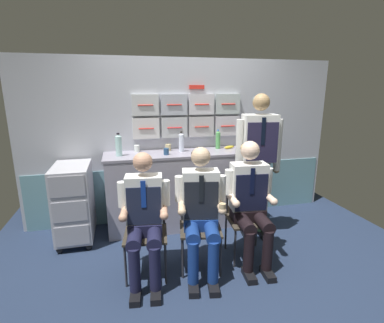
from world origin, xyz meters
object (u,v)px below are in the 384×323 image
Objects in this scene: crew_member_center at (201,207)px; folding_chair_right at (245,209)px; crew_member_left at (144,214)px; folding_chair_center at (200,216)px; coffee_cup_spare at (166,151)px; water_bottle_tall at (119,145)px; snack_banana at (229,147)px; crew_member_right at (251,198)px; folding_chair_left at (146,221)px; service_trolley at (74,201)px; crew_member_standing at (258,154)px.

crew_member_center is 0.62m from folding_chair_right.
folding_chair_right is at bearing 11.44° from crew_member_left.
coffee_cup_spare is (-0.21, 0.80, 0.52)m from folding_chair_center.
water_bottle_tall is 1.43m from snack_banana.
folding_chair_right is 10.41× the size of coffee_cup_spare.
crew_member_left is 0.98× the size of crew_member_center.
folding_chair_center is 1.00× the size of folding_chair_right.
snack_banana is (0.67, 0.96, 0.50)m from folding_chair_center.
crew_member_right is 1.11m from snack_banana.
folding_chair_left is at bearing 178.69° from folding_chair_center.
service_trolley is 2.02m from crew_member_right.
coffee_cup_spare is at bearing 135.12° from folding_chair_right.
water_bottle_tall reaches higher than folding_chair_right.
crew_member_left is at bearing 178.98° from crew_member_center.
crew_member_right reaches higher than folding_chair_left.
snack_banana is (0.14, 0.89, 0.50)m from folding_chair_right.
service_trolley is 1.10× the size of folding_chair_left.
service_trolley is at bearing 154.34° from crew_member_right.
snack_banana is at bearing 80.89° from folding_chair_right.
crew_member_left is at bearing -158.89° from crew_member_standing.
service_trolley is 2.04m from snack_banana.
snack_banana is (-0.14, 0.58, -0.02)m from crew_member_standing.
folding_chair_left is at bearing 161.56° from crew_member_center.
crew_member_standing is at bearing 57.68° from crew_member_right.
service_trolley is at bearing 149.01° from folding_chair_center.
folding_chair_left is 3.02× the size of water_bottle_tall.
crew_member_right is 1.64m from water_bottle_tall.
folding_chair_left is at bearing -113.09° from coffee_cup_spare.
service_trolley is at bearing -179.26° from coffee_cup_spare.
crew_member_right reaches higher than crew_member_center.
snack_banana reaches higher than folding_chair_left.
coffee_cup_spare is 0.46× the size of snack_banana.
folding_chair_right is at bearing -44.88° from coffee_cup_spare.
crew_member_center is at bearing -18.44° from folding_chair_left.
folding_chair_center is at bearing 170.25° from crew_member_right.
crew_member_center is 1.49× the size of folding_chair_right.
service_trolley is 0.73× the size of crew_member_right.
coffee_cup_spare is (0.36, 0.95, 0.37)m from crew_member_left.
crew_member_center is (-0.03, -0.16, 0.17)m from folding_chair_center.
water_bottle_tall is at bearing 125.47° from crew_member_center.
crew_member_left is 1.69m from snack_banana.
crew_member_right is at bearing -95.41° from folding_chair_right.
crew_member_center is 0.54m from crew_member_right.
folding_chair_center is 0.55m from crew_member_right.
crew_member_right is at bearing -98.56° from snack_banana.
crew_member_left is 1.08m from coffee_cup_spare.
crew_member_left is (0.74, -0.93, 0.17)m from service_trolley.
folding_chair_center is at bearing -30.99° from service_trolley.
crew_member_center reaches higher than folding_chair_right.
folding_chair_right is at bearing -99.11° from snack_banana.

